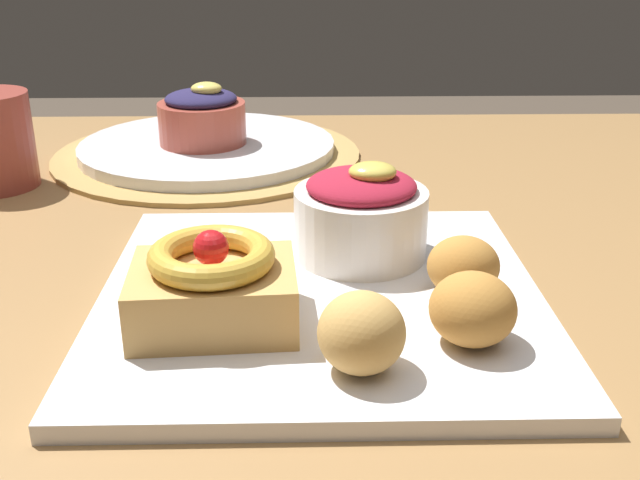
{
  "coord_description": "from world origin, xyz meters",
  "views": [
    {
      "loc": [
        -0.01,
        -0.55,
        0.97
      ],
      "look_at": [
        0.01,
        -0.07,
        0.77
      ],
      "focal_mm": 42.61,
      "sensor_mm": 36.0,
      "label": 1
    }
  ],
  "objects_px": {
    "front_plate": "(321,297)",
    "fritter_back": "(361,333)",
    "cake_slice": "(213,285)",
    "back_plate": "(208,147)",
    "back_ramekin": "(202,117)",
    "berry_ramekin": "(361,214)",
    "fritter_middle": "(473,309)",
    "fritter_front": "(463,266)"
  },
  "relations": [
    {
      "from": "berry_ramekin",
      "to": "fritter_front",
      "type": "bearing_deg",
      "value": -46.08
    },
    {
      "from": "cake_slice",
      "to": "fritter_middle",
      "type": "relative_size",
      "value": 2.04
    },
    {
      "from": "fritter_front",
      "to": "fritter_middle",
      "type": "height_order",
      "value": "fritter_middle"
    },
    {
      "from": "back_plate",
      "to": "front_plate",
      "type": "bearing_deg",
      "value": -71.94
    },
    {
      "from": "fritter_front",
      "to": "back_plate",
      "type": "relative_size",
      "value": 0.17
    },
    {
      "from": "front_plate",
      "to": "back_ramekin",
      "type": "xyz_separation_m",
      "value": [
        -0.12,
        0.35,
        0.04
      ]
    },
    {
      "from": "berry_ramekin",
      "to": "fritter_back",
      "type": "relative_size",
      "value": 2.0
    },
    {
      "from": "fritter_back",
      "to": "berry_ramekin",
      "type": "bearing_deg",
      "value": 86.03
    },
    {
      "from": "fritter_middle",
      "to": "fritter_back",
      "type": "xyz_separation_m",
      "value": [
        -0.07,
        -0.03,
        0.0
      ]
    },
    {
      "from": "berry_ramekin",
      "to": "fritter_front",
      "type": "xyz_separation_m",
      "value": [
        0.06,
        -0.07,
        -0.01
      ]
    },
    {
      "from": "berry_ramekin",
      "to": "fritter_middle",
      "type": "bearing_deg",
      "value": -66.54
    },
    {
      "from": "front_plate",
      "to": "fritter_back",
      "type": "bearing_deg",
      "value": -78.66
    },
    {
      "from": "cake_slice",
      "to": "fritter_front",
      "type": "xyz_separation_m",
      "value": [
        0.16,
        0.04,
        -0.01
      ]
    },
    {
      "from": "front_plate",
      "to": "back_ramekin",
      "type": "distance_m",
      "value": 0.38
    },
    {
      "from": "fritter_middle",
      "to": "fritter_back",
      "type": "relative_size",
      "value": 1.05
    },
    {
      "from": "back_ramekin",
      "to": "fritter_front",
      "type": "bearing_deg",
      "value": -59.31
    },
    {
      "from": "back_plate",
      "to": "berry_ramekin",
      "type": "bearing_deg",
      "value": -63.86
    },
    {
      "from": "back_ramekin",
      "to": "berry_ramekin",
      "type": "bearing_deg",
      "value": -62.9
    },
    {
      "from": "back_ramekin",
      "to": "fritter_back",
      "type": "bearing_deg",
      "value": -72.78
    },
    {
      "from": "cake_slice",
      "to": "fritter_front",
      "type": "relative_size",
      "value": 2.19
    },
    {
      "from": "berry_ramekin",
      "to": "fritter_front",
      "type": "relative_size",
      "value": 2.04
    },
    {
      "from": "fritter_front",
      "to": "fritter_middle",
      "type": "distance_m",
      "value": 0.06
    },
    {
      "from": "front_plate",
      "to": "back_plate",
      "type": "height_order",
      "value": "back_plate"
    },
    {
      "from": "berry_ramekin",
      "to": "fritter_middle",
      "type": "relative_size",
      "value": 1.9
    },
    {
      "from": "fritter_middle",
      "to": "back_ramekin",
      "type": "bearing_deg",
      "value": 116.02
    },
    {
      "from": "berry_ramekin",
      "to": "back_plate",
      "type": "relative_size",
      "value": 0.35
    },
    {
      "from": "berry_ramekin",
      "to": "back_ramekin",
      "type": "bearing_deg",
      "value": 117.1
    },
    {
      "from": "cake_slice",
      "to": "fritter_back",
      "type": "height_order",
      "value": "cake_slice"
    },
    {
      "from": "cake_slice",
      "to": "fritter_middle",
      "type": "xyz_separation_m",
      "value": [
        0.15,
        -0.03,
        -0.0
      ]
    },
    {
      "from": "cake_slice",
      "to": "back_plate",
      "type": "xyz_separation_m",
      "value": [
        -0.05,
        0.4,
        -0.03
      ]
    },
    {
      "from": "fritter_front",
      "to": "back_ramekin",
      "type": "relative_size",
      "value": 0.51
    },
    {
      "from": "front_plate",
      "to": "fritter_back",
      "type": "distance_m",
      "value": 0.11
    },
    {
      "from": "front_plate",
      "to": "fritter_front",
      "type": "xyz_separation_m",
      "value": [
        0.09,
        -0.01,
        0.03
      ]
    },
    {
      "from": "fritter_front",
      "to": "fritter_middle",
      "type": "xyz_separation_m",
      "value": [
        -0.01,
        -0.06,
        0.0
      ]
    },
    {
      "from": "cake_slice",
      "to": "fritter_front",
      "type": "distance_m",
      "value": 0.16
    },
    {
      "from": "berry_ramekin",
      "to": "back_ramekin",
      "type": "relative_size",
      "value": 1.03
    },
    {
      "from": "berry_ramekin",
      "to": "fritter_back",
      "type": "height_order",
      "value": "berry_ramekin"
    },
    {
      "from": "front_plate",
      "to": "cake_slice",
      "type": "relative_size",
      "value": 2.82
    },
    {
      "from": "berry_ramekin",
      "to": "fritter_middle",
      "type": "xyz_separation_m",
      "value": [
        0.06,
        -0.13,
        -0.01
      ]
    },
    {
      "from": "cake_slice",
      "to": "berry_ramekin",
      "type": "distance_m",
      "value": 0.14
    },
    {
      "from": "cake_slice",
      "to": "fritter_front",
      "type": "bearing_deg",
      "value": 12.84
    },
    {
      "from": "front_plate",
      "to": "cake_slice",
      "type": "xyz_separation_m",
      "value": [
        -0.07,
        -0.04,
        0.03
      ]
    }
  ]
}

